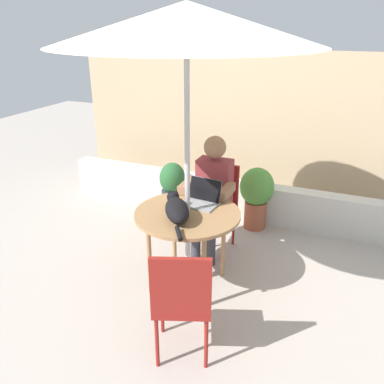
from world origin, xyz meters
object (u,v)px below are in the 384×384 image
potted_plant_by_chair (256,193)px  chair_occupied (217,200)px  chair_empty (182,297)px  patio_table (188,220)px  person_seated (212,190)px  potted_plant_near_fence (173,187)px  patio_umbrella (187,24)px  cat (176,209)px  laptop (203,197)px

potted_plant_by_chair → chair_occupied: bearing=-117.2°
chair_occupied → chair_empty: size_ratio=1.00×
patio_table → potted_plant_by_chair: (0.29, 1.33, -0.24)m
person_seated → potted_plant_near_fence: person_seated is taller
patio_umbrella → person_seated: patio_umbrella is taller
potted_plant_near_fence → chair_empty: bearing=-63.1°
patio_table → potted_plant_by_chair: same height
cat → chair_occupied: bearing=87.5°
potted_plant_by_chair → patio_umbrella: bearing=-102.2°
patio_table → potted_plant_by_chair: bearing=77.8°
chair_empty → person_seated: (-0.32, 1.44, 0.17)m
chair_empty → potted_plant_by_chair: bearing=90.8°
cat → chair_empty: bearing=-62.8°
chair_empty → cat: (-0.35, 0.69, 0.29)m
cat → patio_table: bearing=74.4°
patio_table → chair_empty: bearing=-69.2°
laptop → cat: bearing=-103.7°
person_seated → chair_occupied: bearing=90.0°
potted_plant_near_fence → chair_occupied: bearing=-35.2°
cat → potted_plant_by_chair: size_ratio=0.79×
chair_empty → potted_plant_near_fence: (-1.09, 2.14, -0.19)m
person_seated → potted_plant_by_chair: bearing=68.2°
cat → laptop: bearing=76.3°
chair_occupied → cat: 0.95m
patio_umbrella → person_seated: bearing=90.0°
potted_plant_by_chair → person_seated: bearing=-111.8°
potted_plant_near_fence → potted_plant_by_chair: size_ratio=0.90×
chair_empty → laptop: (-0.27, 1.06, 0.27)m
patio_table → cat: 0.21m
chair_empty → potted_plant_by_chair: chair_empty is taller
potted_plant_near_fence → patio_umbrella: bearing=-59.5°
potted_plant_by_chair → laptop: bearing=-102.1°
chair_occupied → patio_table: bearing=-90.0°
patio_table → patio_umbrella: 1.57m
patio_table → laptop: bearing=77.4°
person_seated → potted_plant_by_chair: size_ratio=1.68×
person_seated → laptop: 0.40m
patio_umbrella → laptop: (0.05, 0.23, -1.43)m
patio_umbrella → potted_plant_by_chair: size_ratio=3.23×
cat → potted_plant_near_fence: bearing=116.8°
chair_occupied → cat: (-0.04, -0.91, 0.29)m
patio_umbrella → chair_empty: (0.32, -0.83, -1.70)m
chair_empty → potted_plant_near_fence: chair_empty is taller
laptop → cat: laptop is taller
cat → person_seated: bearing=87.0°
patio_table → chair_occupied: bearing=90.0°
patio_table → chair_empty: 0.90m
chair_empty → patio_umbrella: bearing=110.8°
chair_occupied → laptop: (0.05, -0.54, 0.27)m
chair_occupied → chair_empty: bearing=-78.8°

